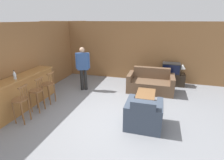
# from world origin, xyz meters

# --- Properties ---
(ground_plane) EXTENTS (24.00, 24.00, 0.00)m
(ground_plane) POSITION_xyz_m (0.00, 0.00, 0.00)
(ground_plane) COLOR gray
(wall_back) EXTENTS (9.40, 0.08, 2.60)m
(wall_back) POSITION_xyz_m (0.00, 3.67, 1.30)
(wall_back) COLOR olive
(wall_back) RESTS_ON ground_plane
(wall_left) EXTENTS (0.08, 8.67, 2.60)m
(wall_left) POSITION_xyz_m (-3.13, 1.34, 1.30)
(wall_left) COLOR olive
(wall_left) RESTS_ON ground_plane
(bar_counter) EXTENTS (0.55, 2.79, 1.04)m
(bar_counter) POSITION_xyz_m (-2.80, -0.22, 0.53)
(bar_counter) COLOR #A87038
(bar_counter) RESTS_ON ground_plane
(bar_chair_near) EXTENTS (0.40, 0.40, 1.07)m
(bar_chair_near) POSITION_xyz_m (-2.22, -0.83, 0.58)
(bar_chair_near) COLOR brown
(bar_chair_near) RESTS_ON ground_plane
(bar_chair_mid) EXTENTS (0.39, 0.39, 1.07)m
(bar_chair_mid) POSITION_xyz_m (-2.22, -0.19, 0.58)
(bar_chair_mid) COLOR brown
(bar_chair_mid) RESTS_ON ground_plane
(bar_chair_far) EXTENTS (0.41, 0.41, 1.07)m
(bar_chair_far) POSITION_xyz_m (-2.22, 0.39, 0.58)
(bar_chair_far) COLOR brown
(bar_chair_far) RESTS_ON ground_plane
(couch_far) EXTENTS (1.73, 0.94, 0.88)m
(couch_far) POSITION_xyz_m (0.96, 2.34, 0.31)
(couch_far) COLOR brown
(couch_far) RESTS_ON ground_plane
(armchair_near) EXTENTS (0.92, 0.89, 0.86)m
(armchair_near) POSITION_xyz_m (0.96, -0.15, 0.32)
(armchair_near) COLOR #384251
(armchair_near) RESTS_ON ground_plane
(coffee_table) EXTENTS (0.59, 0.93, 0.41)m
(coffee_table) POSITION_xyz_m (0.89, 1.12, 0.35)
(coffee_table) COLOR brown
(coffee_table) RESTS_ON ground_plane
(tv_unit) EXTENTS (1.19, 0.49, 0.51)m
(tv_unit) POSITION_xyz_m (1.72, 3.30, 0.26)
(tv_unit) COLOR #2D2319
(tv_unit) RESTS_ON ground_plane
(tv) EXTENTS (0.72, 0.49, 0.44)m
(tv) POSITION_xyz_m (1.72, 3.30, 0.73)
(tv) COLOR black
(tv) RESTS_ON tv_unit
(bottle) EXTENTS (0.08, 0.08, 0.27)m
(bottle) POSITION_xyz_m (-2.73, -0.36, 1.16)
(bottle) COLOR silver
(bottle) RESTS_ON bar_counter
(table_lamp) EXTENTS (0.26, 0.26, 0.42)m
(table_lamp) POSITION_xyz_m (2.16, 3.30, 0.82)
(table_lamp) COLOR brown
(table_lamp) RESTS_ON tv_unit
(person_by_window) EXTENTS (0.51, 0.31, 1.69)m
(person_by_window) POSITION_xyz_m (-1.60, 1.78, 0.96)
(person_by_window) COLOR black
(person_by_window) RESTS_ON ground_plane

